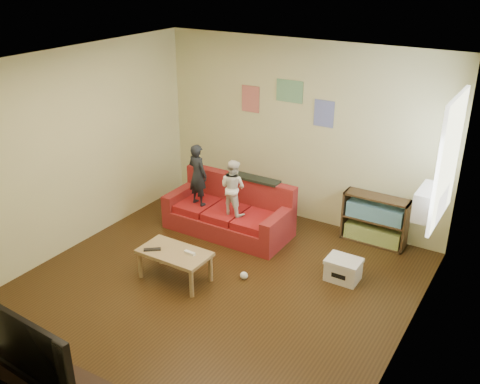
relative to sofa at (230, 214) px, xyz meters
The scene contains 16 objects.
room_shell 2.00m from the sofa, 67.98° to the right, with size 4.52×5.02×2.72m.
sofa is the anchor object (origin of this frame).
child_a 0.75m from the sofa, 160.25° to the right, with size 0.34×0.22×0.92m, color black.
child_b 0.56m from the sofa, 47.61° to the right, with size 0.39×0.30×0.80m, color white.
coffee_table 1.48m from the sofa, 85.45° to the right, with size 0.89×0.49×0.40m.
remote 1.60m from the sofa, 94.77° to the right, with size 0.21×0.05×0.02m, color black.
game_controller 1.46m from the sofa, 77.42° to the right, with size 0.15×0.04×0.03m, color white.
bookshelf 2.06m from the sofa, 21.07° to the left, with size 0.90×0.27×0.72m.
window 3.16m from the sofa, ahead, with size 0.04×1.08×1.48m, color white.
ac_unit 2.85m from the sofa, ahead, with size 0.28×0.55×0.35m, color #B7B2A3.
artwork_left 1.76m from the sofa, 103.36° to the left, with size 0.30×0.01×0.40m, color #D87266.
artwork_center 1.97m from the sofa, 65.18° to the left, with size 0.42×0.01×0.32m, color #72B27F.
artwork_right 1.97m from the sofa, 43.48° to the left, with size 0.30×0.01×0.38m, color #727FCC.
file_box 1.96m from the sofa, 11.29° to the right, with size 0.42×0.32×0.29m.
television 3.88m from the sofa, 81.96° to the right, with size 1.17×0.15×0.67m, color black.
tissue 1.35m from the sofa, 50.22° to the right, with size 0.10×0.10×0.10m, color silver.
Camera 1 is at (3.17, -4.36, 3.75)m, focal length 40.00 mm.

